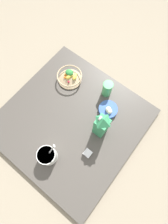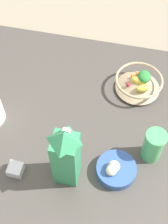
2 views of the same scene
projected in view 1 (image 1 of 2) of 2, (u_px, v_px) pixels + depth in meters
The scene contains 8 objects.
ground_plane at pixel (72, 122), 1.24m from camera, with size 6.00×6.00×0.00m, color gray.
countertop at pixel (71, 121), 1.22m from camera, with size 0.90×0.90×0.03m.
fruit_bowl at pixel (70, 77), 1.28m from camera, with size 0.19×0.19×0.08m.
milk_carton at pixel (101, 126), 1.06m from camera, with size 0.07×0.07×0.26m.
yogurt_tub at pixel (47, 156), 1.07m from camera, with size 0.13×0.11×0.21m.
drinking_cup at pixel (107, 89), 1.21m from camera, with size 0.07×0.07×0.13m.
spice_jar at pixel (88, 153), 1.12m from camera, with size 0.05×0.05×0.03m.
garlic_bowl at pixel (108, 110), 1.21m from camera, with size 0.13×0.13×0.07m.
Camera 1 is at (0.22, 0.29, 1.19)m, focal length 28.00 mm.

